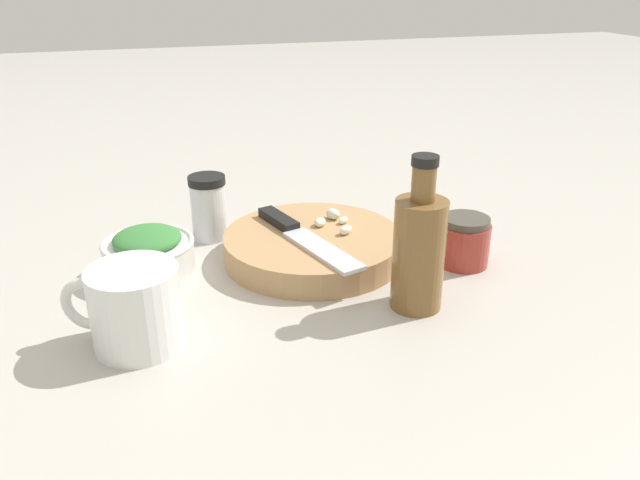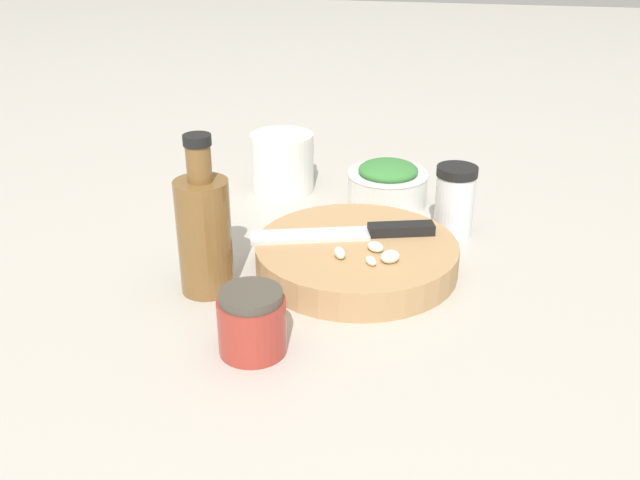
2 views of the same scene
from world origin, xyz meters
name	(u,v)px [view 2 (image 2 of 2)]	position (x,y,z in m)	size (l,w,h in m)	color
ground_plane	(303,267)	(0.00, 0.00, 0.00)	(5.00, 5.00, 0.00)	#B2ADA3
cutting_board	(356,256)	(0.01, -0.06, 0.02)	(0.24, 0.24, 0.04)	tan
chef_knife	(354,232)	(0.03, -0.06, 0.04)	(0.09, 0.22, 0.01)	black
garlic_cloves	(373,254)	(-0.03, -0.09, 0.04)	(0.06, 0.08, 0.02)	silver
herb_bowl	(388,183)	(0.22, -0.08, 0.03)	(0.12, 0.12, 0.06)	silver
spice_jar	(455,201)	(0.13, -0.18, 0.05)	(0.05, 0.05, 0.10)	silver
coffee_mug	(283,162)	(0.25, 0.08, 0.05)	(0.13, 0.10, 0.09)	silver
honey_jar	(252,322)	(-0.18, 0.01, 0.03)	(0.07, 0.07, 0.07)	#9E3328
oil_bottle	(204,231)	(-0.07, 0.10, 0.07)	(0.06, 0.06, 0.19)	brown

